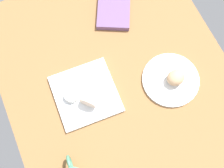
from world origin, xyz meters
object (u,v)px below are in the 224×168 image
at_px(scone_pastry, 176,78).
at_px(breakfast_wrap, 95,87).
at_px(sauce_cup, 71,95).
at_px(book_stack, 114,7).
at_px(square_plate, 85,93).
at_px(round_plate, 170,80).

bearing_deg(scone_pastry, breakfast_wrap, -106.32).
height_order(sauce_cup, breakfast_wrap, breakfast_wrap).
distance_m(scone_pastry, book_stack, 0.42).
height_order(scone_pastry, square_plate, scone_pastry).
xyz_separation_m(scone_pastry, square_plate, (-0.09, -0.34, -0.04)).
xyz_separation_m(sauce_cup, book_stack, (-0.31, 0.31, -0.02)).
relative_size(round_plate, square_plate, 0.95).
xyz_separation_m(square_plate, breakfast_wrap, (0.01, 0.04, 0.04)).
height_order(scone_pastry, breakfast_wrap, breakfast_wrap).
height_order(square_plate, book_stack, book_stack).
xyz_separation_m(square_plate, book_stack, (-0.31, 0.26, 0.00)).
bearing_deg(square_plate, breakfast_wrap, 83.12).
height_order(round_plate, square_plate, square_plate).
xyz_separation_m(round_plate, breakfast_wrap, (-0.08, -0.29, 0.04)).
bearing_deg(sauce_cup, square_plate, 83.12).
distance_m(sauce_cup, book_stack, 0.44).
xyz_separation_m(scone_pastry, breakfast_wrap, (-0.09, -0.30, 0.01)).
relative_size(sauce_cup, breakfast_wrap, 0.37).
height_order(scone_pastry, book_stack, scone_pastry).
distance_m(round_plate, square_plate, 0.34).
xyz_separation_m(scone_pastry, sauce_cup, (-0.10, -0.40, -0.01)).
relative_size(square_plate, book_stack, 0.92).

